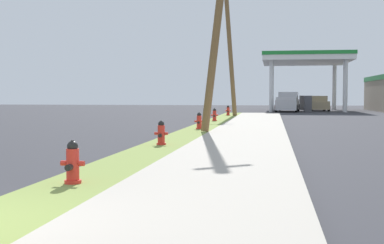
# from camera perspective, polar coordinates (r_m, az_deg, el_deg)

# --- Properties ---
(fire_hydrant_nearest) EXTENTS (0.42, 0.38, 0.74)m
(fire_hydrant_nearest) POSITION_cam_1_polar(r_m,az_deg,el_deg) (9.13, -13.04, -4.61)
(fire_hydrant_nearest) COLOR red
(fire_hydrant_nearest) RESTS_ON grass_verge
(fire_hydrant_second) EXTENTS (0.42, 0.38, 0.74)m
(fire_hydrant_second) POSITION_cam_1_polar(r_m,az_deg,el_deg) (15.82, -3.42, -1.36)
(fire_hydrant_second) COLOR red
(fire_hydrant_second) RESTS_ON grass_verge
(fire_hydrant_third) EXTENTS (0.42, 0.37, 0.74)m
(fire_hydrant_third) POSITION_cam_1_polar(r_m,az_deg,el_deg) (23.24, 0.79, 0.03)
(fire_hydrant_third) COLOR red
(fire_hydrant_third) RESTS_ON grass_verge
(fire_hydrant_fourth) EXTENTS (0.42, 0.37, 0.74)m
(fire_hydrant_fourth) POSITION_cam_1_polar(r_m,az_deg,el_deg) (30.65, 2.50, 0.74)
(fire_hydrant_fourth) COLOR red
(fire_hydrant_fourth) RESTS_ON grass_verge
(fire_hydrant_fifth) EXTENTS (0.42, 0.38, 0.74)m
(fire_hydrant_fifth) POSITION_cam_1_polar(r_m,az_deg,el_deg) (39.10, 4.01, 1.21)
(fire_hydrant_fifth) COLOR red
(fire_hydrant_fifth) RESTS_ON grass_verge
(utility_pole_midground) EXTENTS (1.80, 1.51, 9.52)m
(utility_pole_midground) POSITION_cam_1_polar(r_m,az_deg,el_deg) (21.99, 2.91, 11.67)
(utility_pole_midground) COLOR brown
(utility_pole_midground) RESTS_ON grass_verge
(utility_pole_background) EXTENTS (1.58, 0.80, 9.46)m
(utility_pole_background) POSITION_cam_1_polar(r_m,az_deg,el_deg) (38.47, 4.23, 7.88)
(utility_pole_background) COLOR brown
(utility_pole_background) RESTS_ON grass_verge
(gas_station_canopy) EXTENTS (18.11, 12.71, 5.93)m
(gas_station_canopy) POSITION_cam_1_polar(r_m,az_deg,el_deg) (57.26, 20.44, 3.76)
(gas_station_canopy) COLOR silver
(gas_station_canopy) RESTS_ON ground
(car_tan_by_near_pump) EXTENTS (2.10, 4.57, 1.57)m
(car_tan_by_near_pump) POSITION_cam_1_polar(r_m,az_deg,el_deg) (56.27, 13.76, 1.95)
(car_tan_by_near_pump) COLOR tan
(car_tan_by_near_pump) RESTS_ON ground
(car_black_by_far_pump) EXTENTS (2.12, 4.58, 1.57)m
(car_black_by_far_pump) POSITION_cam_1_polar(r_m,az_deg,el_deg) (63.24, 13.16, 2.06)
(car_black_by_far_pump) COLOR black
(car_black_by_far_pump) RESTS_ON ground
(truck_silver_at_forecourt) EXTENTS (2.59, 5.56, 1.97)m
(truck_silver_at_forecourt) POSITION_cam_1_polar(r_m,az_deg,el_deg) (52.19, 10.52, 2.12)
(truck_silver_at_forecourt) COLOR #BCBCC1
(truck_silver_at_forecourt) RESTS_ON ground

